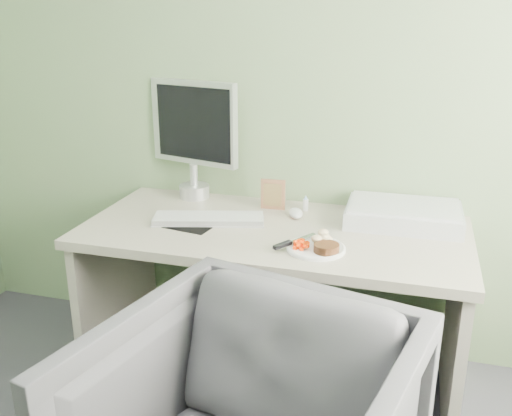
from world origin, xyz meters
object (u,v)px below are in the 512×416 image
(plate, at_px, (316,248))
(monitor, at_px, (194,133))
(desk, at_px, (273,268))
(scanner, at_px, (403,215))

(plate, xyz_separation_m, monitor, (-0.69, 0.49, 0.31))
(desk, xyz_separation_m, scanner, (0.52, 0.20, 0.22))
(desk, relative_size, scanner, 3.36)
(plate, height_order, scanner, scanner)
(plate, bearing_deg, desk, 139.89)
(plate, xyz_separation_m, scanner, (0.30, 0.38, 0.03))
(desk, distance_m, plate, 0.34)
(plate, relative_size, scanner, 0.47)
(scanner, xyz_separation_m, monitor, (-0.99, 0.11, 0.28))
(scanner, distance_m, monitor, 1.03)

